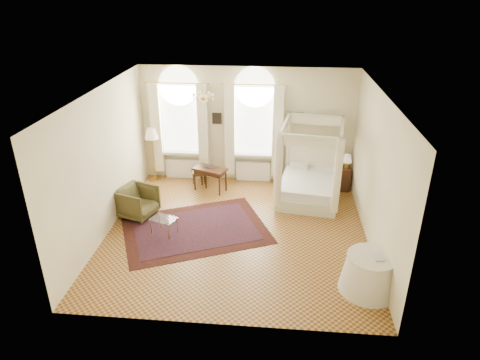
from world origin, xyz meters
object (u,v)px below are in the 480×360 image
object	(u,v)px
coffee_table	(164,220)
armchair	(138,202)
nightstand	(341,178)
stool	(199,173)
side_table	(369,273)
floor_lamp	(152,136)
canopy_bed	(309,183)
writing_desk	(210,171)

from	to	relation	value
coffee_table	armchair	bearing A→B (deg)	138.46
nightstand	coffee_table	bearing A→B (deg)	-147.74
nightstand	stool	size ratio (longest dim) A/B	1.25
coffee_table	side_table	size ratio (longest dim) A/B	0.62
floor_lamp	side_table	distance (m)	7.11
nightstand	stool	world-z (taller)	nightstand
canopy_bed	writing_desk	world-z (taller)	canopy_bed
canopy_bed	stool	size ratio (longest dim) A/B	4.05
stool	side_table	xyz separation A→B (m)	(4.00, -4.18, -0.04)
nightstand	floor_lamp	xyz separation A→B (m)	(-5.40, 0.15, 1.03)
writing_desk	canopy_bed	bearing A→B (deg)	-5.77
canopy_bed	stool	distance (m)	3.09
armchair	floor_lamp	bearing A→B (deg)	23.32
stool	coffee_table	distance (m)	2.60
armchair	side_table	distance (m)	5.74
stool	nightstand	bearing A→B (deg)	2.76
writing_desk	coffee_table	size ratio (longest dim) A/B	1.48
writing_desk	armchair	xyz separation A→B (m)	(-1.58, -1.58, -0.19)
coffee_table	side_table	world-z (taller)	side_table
side_table	nightstand	bearing A→B (deg)	90.00
armchair	side_table	world-z (taller)	armchair
canopy_bed	coffee_table	xyz separation A→B (m)	(-3.43, -2.06, -0.12)
writing_desk	stool	size ratio (longest dim) A/B	1.91
coffee_table	canopy_bed	bearing A→B (deg)	31.01
nightstand	side_table	world-z (taller)	side_table
canopy_bed	armchair	world-z (taller)	canopy_bed
nightstand	floor_lamp	size ratio (longest dim) A/B	0.42
canopy_bed	nightstand	size ratio (longest dim) A/B	3.25
canopy_bed	armchair	size ratio (longest dim) A/B	2.55
floor_lamp	side_table	world-z (taller)	floor_lamp
nightstand	armchair	size ratio (longest dim) A/B	0.79
nightstand	stool	distance (m)	4.00
stool	floor_lamp	world-z (taller)	floor_lamp
coffee_table	floor_lamp	distance (m)	3.24
canopy_bed	coffee_table	distance (m)	4.00
nightstand	floor_lamp	distance (m)	5.50
canopy_bed	floor_lamp	world-z (taller)	canopy_bed
canopy_bed	nightstand	bearing A→B (deg)	36.51
coffee_table	floor_lamp	bearing A→B (deg)	109.41
floor_lamp	side_table	bearing A→B (deg)	-39.93
armchair	floor_lamp	xyz separation A→B (m)	(-0.17, 2.15, 0.97)
floor_lamp	side_table	size ratio (longest dim) A/B	1.43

